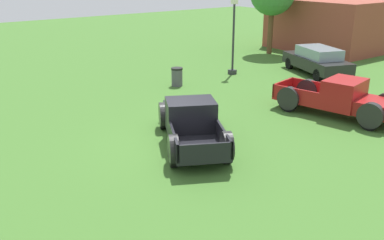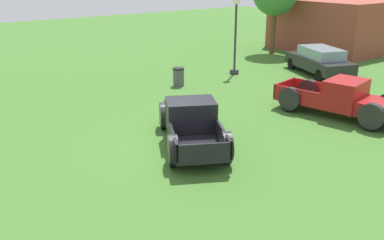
% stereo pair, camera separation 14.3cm
% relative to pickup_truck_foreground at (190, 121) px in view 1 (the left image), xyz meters
% --- Properties ---
extents(ground_plane, '(80.00, 80.00, 0.00)m').
position_rel_pickup_truck_foreground_xyz_m(ground_plane, '(-0.06, -0.63, -0.72)').
color(ground_plane, '#3D6B28').
extents(pickup_truck_foreground, '(5.18, 3.84, 1.51)m').
position_rel_pickup_truck_foreground_xyz_m(pickup_truck_foreground, '(0.00, 0.00, 0.00)').
color(pickup_truck_foreground, black).
rests_on(pickup_truck_foreground, ground_plane).
extents(pickup_truck_behind_left, '(5.35, 2.87, 1.56)m').
position_rel_pickup_truck_foreground_xyz_m(pickup_truck_behind_left, '(1.69, 6.52, 0.02)').
color(pickup_truck_behind_left, maroon).
rests_on(pickup_truck_behind_left, ground_plane).
extents(sedan_distant_a, '(4.98, 3.40, 1.54)m').
position_rel_pickup_truck_foreground_xyz_m(sedan_distant_a, '(-3.74, 11.78, 0.09)').
color(sedan_distant_a, black).
rests_on(sedan_distant_a, ground_plane).
extents(lamp_post_near, '(0.36, 0.36, 4.33)m').
position_rel_pickup_truck_foreground_xyz_m(lamp_post_near, '(-6.62, 7.94, 1.55)').
color(lamp_post_near, '#2D2D33').
rests_on(lamp_post_near, ground_plane).
extents(trash_can, '(0.59, 0.59, 0.95)m').
position_rel_pickup_truck_foreground_xyz_m(trash_can, '(-6.39, 3.92, -0.24)').
color(trash_can, '#4C4C51').
rests_on(trash_can, ground_plane).
extents(brick_pavilion, '(7.70, 5.20, 3.60)m').
position_rel_pickup_truck_foreground_xyz_m(brick_pavilion, '(-8.29, 18.62, 1.08)').
color(brick_pavilion, brown).
rests_on(brick_pavilion, ground_plane).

